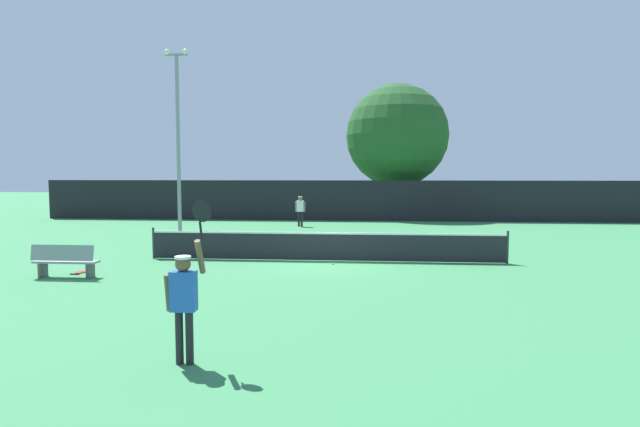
{
  "coord_description": "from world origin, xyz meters",
  "views": [
    {
      "loc": [
        1.25,
        -16.92,
        2.92
      ],
      "look_at": [
        -0.44,
        3.05,
        1.36
      ],
      "focal_mm": 28.73,
      "sensor_mm": 36.0,
      "label": 1
    }
  ],
  "objects": [
    {
      "name": "large_tree",
      "position": [
        3.52,
        18.36,
        5.49
      ],
      "size": [
        6.91,
        6.91,
        8.95
      ],
      "color": "brown",
      "rests_on": "ground"
    },
    {
      "name": "player_serving",
      "position": [
        -1.45,
        -9.46,
        1.11
      ],
      "size": [
        0.67,
        0.4,
        2.52
      ],
      "color": "blue",
      "rests_on": "ground"
    },
    {
      "name": "tennis_ball",
      "position": [
        0.3,
        -0.7,
        0.03
      ],
      "size": [
        0.07,
        0.07,
        0.07
      ],
      "primitive_type": "sphere",
      "color": "#CCE033",
      "rests_on": "ground"
    },
    {
      "name": "ground_plane",
      "position": [
        0.0,
        0.0,
        0.0
      ],
      "size": [
        120.0,
        120.0,
        0.0
      ],
      "primitive_type": "plane",
      "color": "#387F4C"
    },
    {
      "name": "parked_car_mid",
      "position": [
        6.29,
        21.38,
        0.78
      ],
      "size": [
        2.26,
        4.35,
        1.69
      ],
      "rotation": [
        0.0,
        0.0,
        -0.09
      ],
      "color": "navy",
      "rests_on": "ground"
    },
    {
      "name": "courtside_bench",
      "position": [
        -7.05,
        -3.42,
        0.48
      ],
      "size": [
        1.8,
        0.44,
        0.95
      ],
      "color": "gray",
      "rests_on": "ground"
    },
    {
      "name": "parked_car_near",
      "position": [
        1.92,
        22.12,
        0.78
      ],
      "size": [
        2.36,
        4.39,
        1.69
      ],
      "rotation": [
        0.0,
        0.0,
        -0.11
      ],
      "color": "navy",
      "rests_on": "ground"
    },
    {
      "name": "tennis_net",
      "position": [
        0.0,
        0.0,
        0.51
      ],
      "size": [
        11.95,
        0.08,
        1.07
      ],
      "color": "#232328",
      "rests_on": "ground"
    },
    {
      "name": "perimeter_fence",
      "position": [
        0.0,
        14.85,
        1.25
      ],
      "size": [
        38.37,
        0.12,
        2.51
      ],
      "primitive_type": "cube",
      "color": "black",
      "rests_on": "ground"
    },
    {
      "name": "player_receiving",
      "position": [
        -2.21,
        11.06,
        1.02
      ],
      "size": [
        0.57,
        0.25,
        1.67
      ],
      "rotation": [
        0.0,
        0.0,
        3.14
      ],
      "color": "white",
      "rests_on": "ground"
    },
    {
      "name": "light_pole",
      "position": [
        -7.78,
        7.57,
        5.03
      ],
      "size": [
        1.18,
        0.28,
        8.91
      ],
      "color": "gray",
      "rests_on": "ground"
    },
    {
      "name": "spare_racket",
      "position": [
        -7.06,
        -2.67,
        0.02
      ],
      "size": [
        0.28,
        0.52,
        0.04
      ],
      "color": "black",
      "rests_on": "ground"
    }
  ]
}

